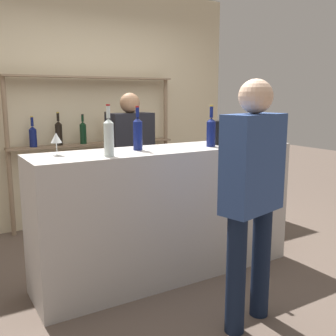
{
  "coord_description": "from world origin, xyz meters",
  "views": [
    {
      "loc": [
        -1.65,
        -2.75,
        1.53
      ],
      "look_at": [
        0.0,
        0.0,
        0.93
      ],
      "focal_mm": 42.0,
      "sensor_mm": 36.0,
      "label": 1
    }
  ],
  "objects_px": {
    "customer_center": "(252,187)",
    "counter_bottle_1": "(211,131)",
    "ice_bucket": "(220,132)",
    "counter_bottle_0": "(109,136)",
    "wine_glass": "(56,138)",
    "cork_jar": "(250,134)",
    "counter_bottle_2": "(138,133)",
    "server_behind_counter": "(131,157)"
  },
  "relations": [
    {
      "from": "counter_bottle_0",
      "to": "server_behind_counter",
      "type": "distance_m",
      "value": 1.32
    },
    {
      "from": "counter_bottle_1",
      "to": "wine_glass",
      "type": "bearing_deg",
      "value": 172.08
    },
    {
      "from": "counter_bottle_1",
      "to": "server_behind_counter",
      "type": "relative_size",
      "value": 0.23
    },
    {
      "from": "counter_bottle_1",
      "to": "cork_jar",
      "type": "distance_m",
      "value": 0.57
    },
    {
      "from": "counter_bottle_1",
      "to": "counter_bottle_2",
      "type": "relative_size",
      "value": 1.0
    },
    {
      "from": "counter_bottle_1",
      "to": "counter_bottle_2",
      "type": "xyz_separation_m",
      "value": [
        -0.63,
        0.12,
        0.01
      ]
    },
    {
      "from": "counter_bottle_1",
      "to": "wine_glass",
      "type": "distance_m",
      "value": 1.27
    },
    {
      "from": "counter_bottle_0",
      "to": "counter_bottle_1",
      "type": "xyz_separation_m",
      "value": [
        0.96,
        0.07,
        -0.01
      ]
    },
    {
      "from": "wine_glass",
      "to": "customer_center",
      "type": "bearing_deg",
      "value": -46.5
    },
    {
      "from": "wine_glass",
      "to": "counter_bottle_1",
      "type": "bearing_deg",
      "value": -7.92
    },
    {
      "from": "counter_bottle_0",
      "to": "customer_center",
      "type": "bearing_deg",
      "value": -49.34
    },
    {
      "from": "ice_bucket",
      "to": "server_behind_counter",
      "type": "height_order",
      "value": "server_behind_counter"
    },
    {
      "from": "counter_bottle_2",
      "to": "ice_bucket",
      "type": "bearing_deg",
      "value": -0.54
    },
    {
      "from": "ice_bucket",
      "to": "customer_center",
      "type": "bearing_deg",
      "value": -116.97
    },
    {
      "from": "wine_glass",
      "to": "cork_jar",
      "type": "relative_size",
      "value": 1.19
    },
    {
      "from": "counter_bottle_2",
      "to": "wine_glass",
      "type": "xyz_separation_m",
      "value": [
        -0.63,
        0.05,
        -0.01
      ]
    },
    {
      "from": "wine_glass",
      "to": "server_behind_counter",
      "type": "height_order",
      "value": "server_behind_counter"
    },
    {
      "from": "customer_center",
      "to": "cork_jar",
      "type": "bearing_deg",
      "value": -55.35
    },
    {
      "from": "cork_jar",
      "to": "ice_bucket",
      "type": "bearing_deg",
      "value": -179.97
    },
    {
      "from": "ice_bucket",
      "to": "customer_center",
      "type": "xyz_separation_m",
      "value": [
        -0.49,
        -0.95,
        -0.25
      ]
    },
    {
      "from": "counter_bottle_1",
      "to": "counter_bottle_2",
      "type": "height_order",
      "value": "same"
    },
    {
      "from": "counter_bottle_0",
      "to": "counter_bottle_2",
      "type": "xyz_separation_m",
      "value": [
        0.33,
        0.2,
        -0.01
      ]
    },
    {
      "from": "ice_bucket",
      "to": "server_behind_counter",
      "type": "bearing_deg",
      "value": 117.63
    },
    {
      "from": "customer_center",
      "to": "wine_glass",
      "type": "bearing_deg",
      "value": 29.96
    },
    {
      "from": "counter_bottle_0",
      "to": "counter_bottle_1",
      "type": "bearing_deg",
      "value": 4.35
    },
    {
      "from": "ice_bucket",
      "to": "cork_jar",
      "type": "bearing_deg",
      "value": 0.03
    },
    {
      "from": "wine_glass",
      "to": "cork_jar",
      "type": "distance_m",
      "value": 1.82
    },
    {
      "from": "counter_bottle_0",
      "to": "cork_jar",
      "type": "bearing_deg",
      "value": 7.14
    },
    {
      "from": "counter_bottle_1",
      "to": "customer_center",
      "type": "distance_m",
      "value": 0.93
    },
    {
      "from": "counter_bottle_2",
      "to": "ice_bucket",
      "type": "relative_size",
      "value": 1.65
    },
    {
      "from": "counter_bottle_0",
      "to": "customer_center",
      "type": "distance_m",
      "value": 1.05
    },
    {
      "from": "counter_bottle_2",
      "to": "server_behind_counter",
      "type": "relative_size",
      "value": 0.22
    },
    {
      "from": "counter_bottle_2",
      "to": "server_behind_counter",
      "type": "height_order",
      "value": "server_behind_counter"
    },
    {
      "from": "ice_bucket",
      "to": "counter_bottle_0",
      "type": "bearing_deg",
      "value": -170.61
    },
    {
      "from": "counter_bottle_0",
      "to": "customer_center",
      "type": "xyz_separation_m",
      "value": [
        0.66,
        -0.77,
        -0.29
      ]
    },
    {
      "from": "counter_bottle_0",
      "to": "counter_bottle_1",
      "type": "distance_m",
      "value": 0.96
    },
    {
      "from": "ice_bucket",
      "to": "counter_bottle_1",
      "type": "bearing_deg",
      "value": -148.01
    },
    {
      "from": "cork_jar",
      "to": "server_behind_counter",
      "type": "distance_m",
      "value": 1.24
    },
    {
      "from": "counter_bottle_0",
      "to": "ice_bucket",
      "type": "height_order",
      "value": "counter_bottle_0"
    },
    {
      "from": "ice_bucket",
      "to": "customer_center",
      "type": "height_order",
      "value": "customer_center"
    },
    {
      "from": "counter_bottle_1",
      "to": "server_behind_counter",
      "type": "height_order",
      "value": "server_behind_counter"
    },
    {
      "from": "customer_center",
      "to": "counter_bottle_1",
      "type": "bearing_deg",
      "value": -33.21
    }
  ]
}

